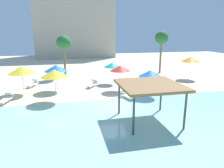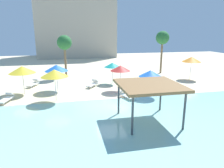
# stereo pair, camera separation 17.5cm
# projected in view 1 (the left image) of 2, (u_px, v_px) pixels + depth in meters

# --- Properties ---
(ground_plane) EXTENTS (80.00, 80.00, 0.00)m
(ground_plane) POSITION_uv_depth(u_px,v_px,m) (111.00, 105.00, 17.13)
(ground_plane) COLOR beige
(lagoon_water) EXTENTS (44.00, 13.50, 0.04)m
(lagoon_water) POSITION_uv_depth(u_px,v_px,m) (130.00, 135.00, 12.16)
(lagoon_water) COLOR #99D1C6
(lagoon_water) RESTS_ON ground
(shade_pavilion) EXTENTS (4.04, 4.04, 2.65)m
(shade_pavilion) POSITION_uv_depth(u_px,v_px,m) (150.00, 86.00, 13.48)
(shade_pavilion) COLOR #42474C
(shade_pavilion) RESTS_ON ground
(beach_umbrella_yellow_0) EXTENTS (2.34, 2.34, 2.83)m
(beach_umbrella_yellow_0) POSITION_uv_depth(u_px,v_px,m) (54.00, 73.00, 17.57)
(beach_umbrella_yellow_0) COLOR silver
(beach_umbrella_yellow_0) RESTS_ON ground
(beach_umbrella_teal_1) EXTENTS (1.92, 1.92, 2.47)m
(beach_umbrella_teal_1) POSITION_uv_depth(u_px,v_px,m) (112.00, 65.00, 23.83)
(beach_umbrella_teal_1) COLOR silver
(beach_umbrella_teal_1) RESTS_ON ground
(beach_umbrella_blue_2) EXTENTS (2.36, 2.36, 2.72)m
(beach_umbrella_blue_2) POSITION_uv_depth(u_px,v_px,m) (56.00, 68.00, 20.77)
(beach_umbrella_blue_2) COLOR silver
(beach_umbrella_blue_2) RESTS_ON ground
(beach_umbrella_orange_4) EXTENTS (2.38, 2.38, 2.88)m
(beach_umbrella_orange_4) POSITION_uv_depth(u_px,v_px,m) (191.00, 59.00, 26.10)
(beach_umbrella_orange_4) COLOR silver
(beach_umbrella_orange_4) RESTS_ON ground
(beach_umbrella_red_5) EXTENTS (2.06, 2.06, 2.64)m
(beach_umbrella_red_5) POSITION_uv_depth(u_px,v_px,m) (120.00, 68.00, 20.88)
(beach_umbrella_red_5) COLOR silver
(beach_umbrella_red_5) RESTS_ON ground
(beach_umbrella_blue_6) EXTENTS (2.17, 2.17, 2.50)m
(beach_umbrella_blue_6) POSITION_uv_depth(u_px,v_px,m) (150.00, 73.00, 19.04)
(beach_umbrella_blue_6) COLOR silver
(beach_umbrella_blue_6) RESTS_ON ground
(beach_umbrella_yellow_7) EXTENTS (2.50, 2.50, 2.75)m
(beach_umbrella_yellow_7) POSITION_uv_depth(u_px,v_px,m) (22.00, 70.00, 19.71)
(beach_umbrella_yellow_7) COLOR silver
(beach_umbrella_yellow_7) RESTS_ON ground
(lounge_chair_0) EXTENTS (1.05, 1.99, 0.74)m
(lounge_chair_0) POSITION_uv_depth(u_px,v_px,m) (6.00, 99.00, 17.76)
(lounge_chair_0) COLOR white
(lounge_chair_0) RESTS_ON ground
(lounge_chair_1) EXTENTS (1.56, 1.91, 0.74)m
(lounge_chair_1) POSITION_uv_depth(u_px,v_px,m) (92.00, 84.00, 22.80)
(lounge_chair_1) COLOR white
(lounge_chair_1) RESTS_ON ground
(lounge_chair_2) EXTENTS (1.29, 1.98, 0.74)m
(lounge_chair_2) POSITION_uv_depth(u_px,v_px,m) (33.00, 83.00, 22.93)
(lounge_chair_2) COLOR white
(lounge_chair_2) RESTS_ON ground
(lounge_chair_3) EXTENTS (1.16, 1.99, 0.74)m
(lounge_chair_3) POSITION_uv_depth(u_px,v_px,m) (126.00, 95.00, 18.85)
(lounge_chair_3) COLOR white
(lounge_chair_3) RESTS_ON ground
(lounge_chair_4) EXTENTS (1.13, 1.99, 0.74)m
(lounge_chair_4) POSITION_uv_depth(u_px,v_px,m) (162.00, 84.00, 22.85)
(lounge_chair_4) COLOR white
(lounge_chair_4) RESTS_ON ground
(palm_tree_0) EXTENTS (1.90, 1.90, 6.08)m
(palm_tree_0) POSITION_uv_depth(u_px,v_px,m) (162.00, 39.00, 29.25)
(palm_tree_0) COLOR brown
(palm_tree_0) RESTS_ON ground
(palm_tree_1) EXTENTS (1.90, 1.90, 5.56)m
(palm_tree_1) POSITION_uv_depth(u_px,v_px,m) (64.00, 43.00, 26.52)
(palm_tree_1) COLOR brown
(palm_tree_1) RESTS_ON ground
(hotel_block_0) EXTENTS (17.87, 11.60, 14.58)m
(hotel_block_0) POSITION_uv_depth(u_px,v_px,m) (75.00, 26.00, 49.68)
(hotel_block_0) COLOR #B2A893
(hotel_block_0) RESTS_ON ground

